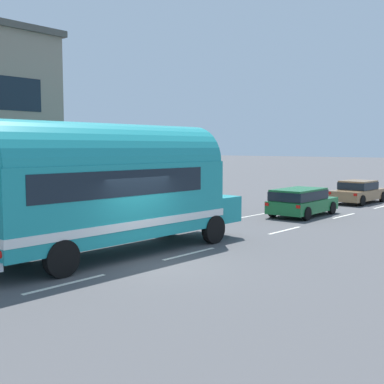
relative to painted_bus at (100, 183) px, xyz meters
name	(u,v)px	position (x,y,z in m)	size (l,w,h in m)	color
ground_plane	(151,263)	(1.75, 0.46, -2.30)	(300.00, 300.00, 0.00)	#4C4C4F
lane_markings	(298,212)	(-0.69, 13.49, -2.30)	(3.59, 80.00, 0.01)	silver
painted_bus	(100,183)	(0.00, 0.00, 0.00)	(2.73, 10.74, 4.12)	teal
car_lead	(301,200)	(0.16, 12.25, -1.51)	(2.11, 4.31, 1.37)	#196633
car_second	(358,191)	(-0.06, 19.75, -1.57)	(2.05, 4.49, 1.37)	olive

